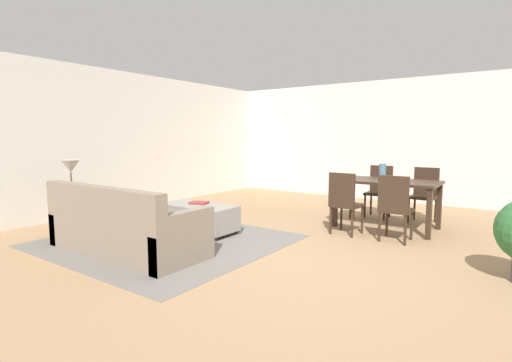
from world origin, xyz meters
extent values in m
plane|color=#9E7A56|center=(0.00, 0.00, 0.00)|extent=(10.80, 10.80, 0.00)
cube|color=silver|center=(0.00, 5.00, 1.35)|extent=(9.00, 0.12, 2.70)
cube|color=silver|center=(-4.50, 0.50, 1.35)|extent=(0.12, 11.00, 2.70)
cube|color=slate|center=(-1.95, -0.31, 0.00)|extent=(3.00, 2.80, 0.01)
cube|color=gray|center=(-1.98, -0.92, 0.21)|extent=(2.15, 0.86, 0.42)
cube|color=gray|center=(-1.98, -1.28, 0.64)|extent=(2.15, 0.16, 0.44)
cube|color=gray|center=(-2.98, -0.92, 0.31)|extent=(0.14, 0.86, 0.62)
cube|color=gray|center=(-0.97, -0.92, 0.31)|extent=(0.14, 0.86, 0.62)
cube|color=gray|center=(-2.54, -1.03, 0.58)|extent=(0.32, 0.09, 0.32)
cube|color=tan|center=(-1.98, -1.00, 0.61)|extent=(0.39, 0.13, 0.39)
cube|color=silver|center=(-1.42, -1.03, 0.58)|extent=(0.33, 0.12, 0.33)
cube|color=gray|center=(-1.91, 0.30, 0.24)|extent=(1.15, 0.56, 0.36)
cylinder|color=#332319|center=(-2.44, 0.54, 0.03)|extent=(0.05, 0.05, 0.06)
cylinder|color=#332319|center=(-1.39, 0.54, 0.03)|extent=(0.05, 0.05, 0.06)
cylinder|color=#332319|center=(-2.44, 0.07, 0.03)|extent=(0.05, 0.05, 0.06)
cylinder|color=#332319|center=(-1.39, 0.07, 0.03)|extent=(0.05, 0.05, 0.06)
cube|color=brown|center=(-3.35, -0.85, 0.56)|extent=(0.40, 0.40, 0.03)
cylinder|color=brown|center=(-3.52, -0.68, 0.27)|extent=(0.04, 0.04, 0.55)
cylinder|color=brown|center=(-3.18, -0.68, 0.27)|extent=(0.04, 0.04, 0.55)
cylinder|color=brown|center=(-3.52, -1.02, 0.27)|extent=(0.04, 0.04, 0.55)
cylinder|color=brown|center=(-3.18, -1.02, 0.27)|extent=(0.04, 0.04, 0.55)
cylinder|color=brown|center=(-3.35, -0.85, 0.59)|extent=(0.16, 0.16, 0.02)
cylinder|color=brown|center=(-3.35, -0.85, 0.76)|extent=(0.02, 0.02, 0.32)
cone|color=silver|center=(-3.35, -0.85, 1.01)|extent=(0.26, 0.26, 0.18)
cube|color=#332319|center=(0.29, 2.23, 0.74)|extent=(1.52, 0.86, 0.04)
cube|color=#332319|center=(-0.42, 2.60, 0.36)|extent=(0.07, 0.07, 0.72)
cube|color=#332319|center=(0.99, 2.60, 0.36)|extent=(0.07, 0.07, 0.72)
cube|color=#332319|center=(-0.42, 1.87, 0.36)|extent=(0.07, 0.07, 0.72)
cube|color=#332319|center=(0.99, 1.87, 0.36)|extent=(0.07, 0.07, 0.72)
cube|color=#332319|center=(-0.08, 1.52, 0.43)|extent=(0.43, 0.43, 0.04)
cube|color=#332319|center=(-0.09, 1.34, 0.69)|extent=(0.40, 0.07, 0.47)
cylinder|color=#332319|center=(-0.24, 1.70, 0.21)|extent=(0.04, 0.04, 0.41)
cylinder|color=#332319|center=(0.10, 1.67, 0.21)|extent=(0.04, 0.04, 0.41)
cylinder|color=#332319|center=(-0.26, 1.36, 0.21)|extent=(0.04, 0.04, 0.41)
cylinder|color=#332319|center=(0.08, 1.33, 0.21)|extent=(0.04, 0.04, 0.41)
cube|color=#332319|center=(0.63, 1.54, 0.43)|extent=(0.40, 0.40, 0.04)
cube|color=#332319|center=(0.63, 1.36, 0.69)|extent=(0.40, 0.04, 0.47)
cylinder|color=#332319|center=(0.46, 1.71, 0.21)|extent=(0.04, 0.04, 0.41)
cylinder|color=#332319|center=(0.80, 1.71, 0.21)|extent=(0.04, 0.04, 0.41)
cylinder|color=#332319|center=(0.46, 1.37, 0.21)|extent=(0.04, 0.04, 0.41)
cylinder|color=#332319|center=(0.80, 1.37, 0.21)|extent=(0.04, 0.04, 0.41)
cube|color=#332319|center=(-0.08, 2.95, 0.43)|extent=(0.41, 0.41, 0.04)
cube|color=#332319|center=(-0.09, 3.13, 0.69)|extent=(0.40, 0.05, 0.47)
cylinder|color=#332319|center=(0.09, 2.78, 0.21)|extent=(0.04, 0.04, 0.41)
cylinder|color=#332319|center=(-0.25, 2.78, 0.21)|extent=(0.04, 0.04, 0.41)
cylinder|color=#332319|center=(0.09, 3.12, 0.21)|extent=(0.04, 0.04, 0.41)
cylinder|color=#332319|center=(-0.25, 3.12, 0.21)|extent=(0.04, 0.04, 0.41)
cube|color=#332319|center=(0.67, 2.95, 0.43)|extent=(0.42, 0.42, 0.04)
cube|color=#332319|center=(0.68, 3.13, 0.69)|extent=(0.40, 0.06, 0.47)
cylinder|color=#332319|center=(0.83, 2.78, 0.21)|extent=(0.04, 0.04, 0.41)
cylinder|color=#332319|center=(0.49, 2.79, 0.21)|extent=(0.04, 0.04, 0.41)
cylinder|color=#332319|center=(0.85, 3.12, 0.21)|extent=(0.04, 0.04, 0.41)
cylinder|color=#332319|center=(0.51, 3.13, 0.21)|extent=(0.04, 0.04, 0.41)
cylinder|color=slate|center=(0.20, 2.25, 0.89)|extent=(0.11, 0.11, 0.25)
cube|color=maroon|center=(-1.97, 0.36, 0.44)|extent=(0.31, 0.27, 0.03)
camera|label=1|loc=(2.07, -3.82, 1.43)|focal=26.96mm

